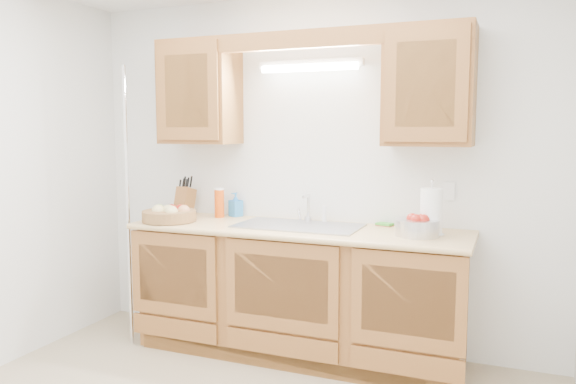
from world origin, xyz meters
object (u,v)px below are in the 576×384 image
at_px(knife_block, 185,201).
at_px(apple_bowl, 417,226).
at_px(fruit_basket, 169,214).
at_px(paper_towel, 431,212).

xyz_separation_m(knife_block, apple_bowl, (1.80, -0.20, -0.05)).
xyz_separation_m(fruit_basket, paper_towel, (1.81, 0.16, 0.09)).
height_order(fruit_basket, knife_block, knife_block).
xyz_separation_m(fruit_basket, knife_block, (-0.06, 0.31, 0.06)).
relative_size(knife_block, paper_towel, 0.89).
height_order(knife_block, apple_bowl, knife_block).
bearing_deg(fruit_basket, knife_block, 101.75).
bearing_deg(paper_towel, fruit_basket, -174.96).
bearing_deg(knife_block, paper_towel, 1.34).
bearing_deg(paper_towel, knife_block, 175.52).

